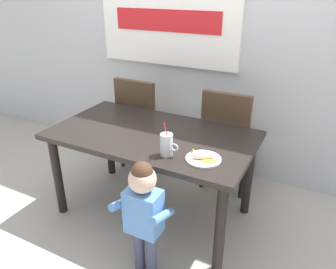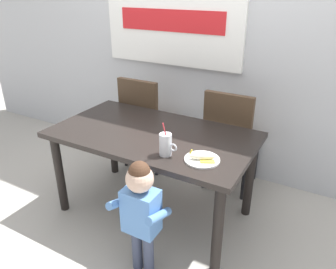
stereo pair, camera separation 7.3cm
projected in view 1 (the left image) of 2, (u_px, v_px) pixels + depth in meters
The scene contains 9 objects.
ground_plane at pixel (154, 211), 2.78m from camera, with size 24.00×24.00×0.00m, color #B7B2A8.
back_wall at pixel (203, 21), 2.97m from camera, with size 6.40×0.17×2.90m.
dining_table at pixel (152, 144), 2.51m from camera, with size 1.54×0.86×0.74m.
dining_chair_left at pixel (142, 119), 3.24m from camera, with size 0.44×0.45×0.96m.
dining_chair_right at pixel (228, 135), 2.90m from camera, with size 0.44×0.45×0.96m.
toddler_standing at pixel (143, 207), 1.99m from camera, with size 0.33×0.24×0.84m.
milk_cup at pixel (167, 146), 2.13m from camera, with size 0.13×0.09×0.25m.
snack_plate at pixel (203, 159), 2.09m from camera, with size 0.23×0.23×0.01m, color white.
peeled_banana at pixel (204, 156), 2.07m from camera, with size 0.18×0.14×0.07m.
Camera 1 is at (1.13, -1.94, 1.77)m, focal length 34.78 mm.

